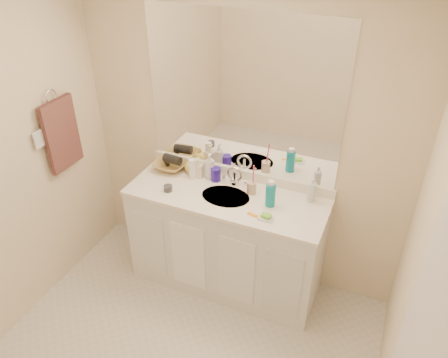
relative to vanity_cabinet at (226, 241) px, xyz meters
name	(u,v)px	position (x,y,z in m)	size (l,w,h in m)	color
ceiling	(122,7)	(0.00, -1.02, 1.97)	(2.60, 2.60, 0.02)	white
wall_back	(241,141)	(0.00, 0.28, 0.77)	(2.60, 0.02, 2.40)	beige
wall_right	(412,327)	(1.30, -1.02, 0.77)	(0.02, 2.60, 2.40)	beige
vanity_cabinet	(226,241)	(0.00, 0.00, 0.00)	(1.50, 0.55, 0.85)	white
countertop	(227,196)	(0.00, 0.00, 0.44)	(1.52, 0.57, 0.03)	white
backsplash	(239,173)	(0.00, 0.26, 0.50)	(1.52, 0.03, 0.08)	white
sink_basin	(226,197)	(0.00, -0.02, 0.44)	(0.37, 0.37, 0.02)	beige
faucet	(235,178)	(0.00, 0.16, 0.51)	(0.02, 0.02, 0.11)	silver
mirror	(242,97)	(0.00, 0.27, 1.14)	(1.48, 0.01, 1.20)	white
blue_mug	(216,174)	(-0.16, 0.15, 0.51)	(0.08, 0.08, 0.11)	#2D17A3
tan_cup	(252,188)	(0.16, 0.10, 0.50)	(0.07, 0.07, 0.09)	#C9A98E
toothbrush	(253,176)	(0.17, 0.10, 0.60)	(0.01, 0.01, 0.20)	#DE3A6C
mouthwash_bottle	(270,195)	(0.34, 0.01, 0.54)	(0.07, 0.07, 0.17)	#0C849A
clear_pump_bottle	(311,192)	(0.60, 0.17, 0.53)	(0.06, 0.06, 0.15)	silver
soap_dish	(266,218)	(0.36, -0.16, 0.46)	(0.10, 0.08, 0.01)	silver
green_soap	(266,216)	(0.36, -0.16, 0.48)	(0.06, 0.05, 0.02)	#79D834
orange_comb	(256,216)	(0.29, -0.16, 0.46)	(0.13, 0.03, 0.01)	orange
dark_jar	(168,188)	(-0.43, -0.13, 0.48)	(0.07, 0.07, 0.05)	#38393F
extra_white_bottle	(192,169)	(-0.34, 0.11, 0.54)	(0.05, 0.05, 0.17)	white
soap_bottle_white	(210,166)	(-0.22, 0.17, 0.56)	(0.08, 0.08, 0.21)	silver
soap_bottle_cream	(198,167)	(-0.31, 0.15, 0.54)	(0.07, 0.08, 0.16)	beige
soap_bottle_yellow	(191,164)	(-0.39, 0.19, 0.53)	(0.12, 0.12, 0.15)	#E7CB59
wicker_basket	(171,165)	(-0.57, 0.17, 0.49)	(0.27, 0.27, 0.07)	#A78443
hair_dryer	(172,159)	(-0.55, 0.17, 0.54)	(0.07, 0.07, 0.15)	black
towel_ring	(51,97)	(-1.27, -0.25, 1.12)	(0.11, 0.11, 0.01)	silver
hand_towel	(62,135)	(-1.25, -0.25, 0.82)	(0.04, 0.32, 0.55)	#3C2120
switch_plate	(39,139)	(-1.27, -0.45, 0.88)	(0.01, 0.09, 0.13)	white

